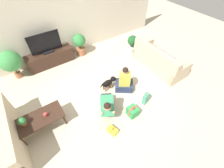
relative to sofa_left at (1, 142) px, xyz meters
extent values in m
plane|color=beige|center=(2.43, 0.03, -0.30)|extent=(16.00, 16.00, 0.00)
cube|color=beige|center=(2.43, 2.66, 1.00)|extent=(8.40, 0.06, 2.60)
cube|color=#C6B293|center=(-0.05, 0.00, -0.09)|extent=(0.83, 1.83, 0.42)
cube|color=#C6B293|center=(0.26, 0.00, 0.33)|extent=(0.20, 1.83, 0.42)
cube|color=#C6B293|center=(4.92, 0.07, -0.09)|extent=(0.83, 1.83, 0.42)
cube|color=#C6B293|center=(4.60, 0.07, 0.33)|extent=(0.20, 1.83, 0.42)
cube|color=#C6B293|center=(4.92, -0.77, 0.00)|extent=(0.83, 0.16, 0.60)
cube|color=#C6B293|center=(4.92, 0.90, 0.00)|extent=(0.83, 0.16, 0.60)
cube|color=#3366AD|center=(4.80, -0.32, 0.28)|extent=(0.18, 0.34, 0.32)
cube|color=#9E4293|center=(4.80, 0.07, 0.28)|extent=(0.18, 0.34, 0.32)
cube|color=red|center=(4.80, 0.46, 0.28)|extent=(0.18, 0.34, 0.32)
cube|color=#382319|center=(0.84, 0.02, 0.11)|extent=(1.09, 0.55, 0.03)
cylinder|color=#382319|center=(0.36, -0.19, -0.10)|extent=(0.04, 0.04, 0.40)
cylinder|color=#382319|center=(1.33, -0.19, -0.10)|extent=(0.04, 0.04, 0.40)
cylinder|color=#382319|center=(0.36, 0.24, -0.10)|extent=(0.04, 0.04, 0.40)
cylinder|color=#382319|center=(1.33, 0.24, -0.10)|extent=(0.04, 0.04, 0.40)
cube|color=#382319|center=(1.85, 2.36, -0.04)|extent=(1.58, 0.46, 0.50)
cube|color=black|center=(1.85, 2.36, 0.23)|extent=(0.35, 0.20, 0.05)
cube|color=black|center=(1.85, 2.36, 0.58)|extent=(1.01, 0.03, 0.64)
cylinder|color=#A36042|center=(3.00, 2.31, -0.16)|extent=(0.34, 0.34, 0.26)
cylinder|color=brown|center=(3.00, 2.31, 0.04)|extent=(0.06, 0.06, 0.14)
sphere|color=#337F3D|center=(3.00, 2.31, 0.30)|extent=(0.46, 0.46, 0.46)
cylinder|color=#A36042|center=(0.71, 2.31, -0.20)|extent=(0.21, 0.21, 0.19)
cylinder|color=brown|center=(0.71, 2.31, -0.01)|extent=(0.04, 0.04, 0.19)
sphere|color=#3D8E47|center=(0.71, 2.31, 0.36)|extent=(0.64, 0.64, 0.64)
cylinder|color=beige|center=(4.72, 1.33, -0.18)|extent=(0.35, 0.35, 0.22)
cylinder|color=brown|center=(4.72, 1.33, -0.02)|extent=(0.06, 0.06, 0.11)
sphere|color=#1E5628|center=(4.72, 1.33, 0.20)|extent=(0.38, 0.38, 0.38)
cube|color=#23232D|center=(2.48, -0.31, -0.16)|extent=(0.47, 0.52, 0.28)
cube|color=#338456|center=(2.33, -0.58, 0.15)|extent=(0.54, 0.62, 0.49)
sphere|color=tan|center=(2.23, -0.75, 0.38)|extent=(0.18, 0.18, 0.18)
sphere|color=black|center=(2.23, -0.75, 0.41)|extent=(0.17, 0.17, 0.17)
cylinder|color=tan|center=(2.16, -0.59, -0.04)|extent=(0.19, 0.28, 0.44)
cylinder|color=tan|center=(2.41, -0.73, -0.04)|extent=(0.19, 0.28, 0.44)
cube|color=#283351|center=(3.28, -0.06, -0.18)|extent=(0.66, 0.63, 0.24)
cube|color=gold|center=(3.24, -0.11, 0.17)|extent=(0.38, 0.35, 0.45)
sphere|color=tan|center=(3.25, -0.10, 0.47)|extent=(0.18, 0.18, 0.18)
sphere|color=black|center=(3.24, -0.11, 0.50)|extent=(0.17, 0.17, 0.17)
cylinder|color=tan|center=(3.46, -0.02, 0.10)|extent=(0.20, 0.24, 0.06)
cylinder|color=tan|center=(3.26, 0.13, 0.10)|extent=(0.20, 0.24, 0.06)
ellipsoid|color=black|center=(2.85, 0.21, -0.05)|extent=(0.36, 0.20, 0.19)
sphere|color=black|center=(3.06, 0.22, 0.00)|extent=(0.16, 0.16, 0.16)
sphere|color=olive|center=(3.13, 0.23, -0.02)|extent=(0.07, 0.07, 0.07)
cylinder|color=black|center=(2.64, 0.20, -0.01)|extent=(0.11, 0.04, 0.12)
cylinder|color=olive|center=(2.96, 0.16, -0.22)|extent=(0.04, 0.04, 0.15)
cylinder|color=olive|center=(2.96, 0.27, -0.22)|extent=(0.04, 0.04, 0.15)
cylinder|color=olive|center=(2.74, 0.15, -0.22)|extent=(0.04, 0.04, 0.15)
cylinder|color=olive|center=(2.73, 0.26, -0.22)|extent=(0.04, 0.04, 0.15)
cube|color=yellow|center=(2.18, -1.04, -0.24)|extent=(0.22, 0.29, 0.12)
cube|color=orange|center=(2.18, -1.04, -0.24)|extent=(0.17, 0.07, 0.12)
sphere|color=orange|center=(2.18, -1.04, -0.15)|extent=(0.06, 0.06, 0.06)
cube|color=#2D934C|center=(2.89, -0.93, -0.16)|extent=(0.25, 0.26, 0.28)
cube|color=red|center=(2.89, -0.93, -0.16)|extent=(0.25, 0.03, 0.28)
sphere|color=red|center=(2.89, -0.93, 0.00)|extent=(0.09, 0.09, 0.09)
cube|color=#4CA384|center=(3.44, -0.83, -0.12)|extent=(0.21, 0.14, 0.35)
torus|color=#4C3823|center=(3.44, -0.83, 0.08)|extent=(0.15, 0.15, 0.01)
cylinder|color=#B23D38|center=(1.00, -0.01, 0.17)|extent=(0.08, 0.08, 0.09)
torus|color=#B23D38|center=(1.05, -0.01, 0.18)|extent=(0.06, 0.01, 0.06)
cylinder|color=#A36042|center=(0.53, 0.05, 0.16)|extent=(0.11, 0.11, 0.07)
sphere|color=#337F3D|center=(0.53, 0.05, 0.27)|extent=(0.17, 0.17, 0.17)
camera|label=1|loc=(1.24, -2.40, 3.19)|focal=24.00mm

